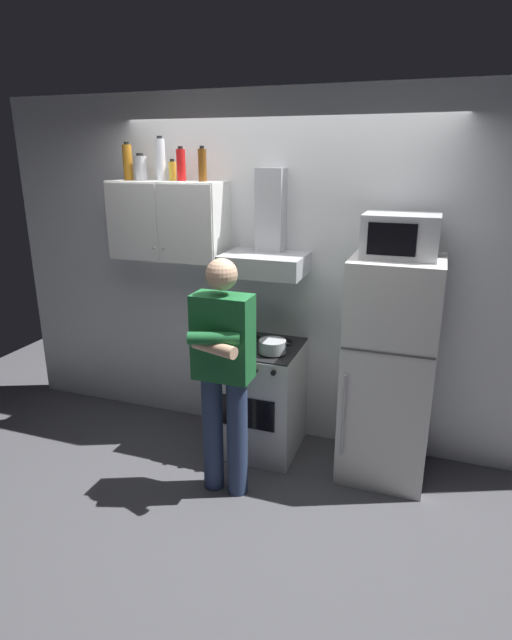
{
  "coord_description": "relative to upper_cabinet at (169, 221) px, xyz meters",
  "views": [
    {
      "loc": [
        1.13,
        -3.19,
        2.24
      ],
      "look_at": [
        0.0,
        0.0,
        1.15
      ],
      "focal_mm": 28.87,
      "sensor_mm": 36.0,
      "label": 1
    }
  ],
  "objects": [
    {
      "name": "ground_plane",
      "position": [
        0.85,
        -0.37,
        -1.75
      ],
      "size": [
        7.0,
        7.0,
        0.0
      ],
      "primitive_type": "plane",
      "color": "#4C4C51"
    },
    {
      "name": "back_wall_tiled",
      "position": [
        0.85,
        0.23,
        -0.4
      ],
      "size": [
        4.8,
        0.1,
        2.7
      ],
      "primitive_type": "cube",
      "color": "white",
      "rests_on": "ground_plane"
    },
    {
      "name": "upper_cabinet",
      "position": [
        0.0,
        0.0,
        0.0
      ],
      "size": [
        0.9,
        0.37,
        0.6
      ],
      "color": "white"
    },
    {
      "name": "stove_oven",
      "position": [
        0.8,
        -0.13,
        -1.32
      ],
      "size": [
        0.6,
        0.62,
        0.87
      ],
      "color": "silver",
      "rests_on": "ground_plane"
    },
    {
      "name": "range_hood",
      "position": [
        0.8,
        0.0,
        -0.15
      ],
      "size": [
        0.6,
        0.44,
        0.75
      ],
      "color": "#B7BABF"
    },
    {
      "name": "refrigerator",
      "position": [
        1.75,
        -0.12,
        -0.95
      ],
      "size": [
        0.6,
        0.62,
        1.6
      ],
      "color": "white",
      "rests_on": "ground_plane"
    },
    {
      "name": "microwave",
      "position": [
        1.75,
        -0.11,
        -0.01
      ],
      "size": [
        0.48,
        0.37,
        0.28
      ],
      "color": "#B7BABF",
      "rests_on": "refrigerator"
    },
    {
      "name": "person_standing",
      "position": [
        0.75,
        -0.73,
        -0.85
      ],
      "size": [
        0.38,
        0.33,
        1.64
      ],
      "color": "navy",
      "rests_on": "ground_plane"
    },
    {
      "name": "cooking_pot",
      "position": [
        0.93,
        -0.24,
        -0.83
      ],
      "size": [
        0.3,
        0.2,
        0.09
      ],
      "color": "#B7BABF",
      "rests_on": "stove_oven"
    },
    {
      "name": "bottle_soda_red",
      "position": [
        0.12,
        0.02,
        0.42
      ],
      "size": [
        0.07,
        0.07,
        0.25
      ],
      "color": "red",
      "rests_on": "upper_cabinet"
    },
    {
      "name": "bottle_canister_steel",
      "position": [
        -0.21,
        -0.02,
        0.39
      ],
      "size": [
        0.1,
        0.1,
        0.2
      ],
      "color": "#B2B5BA",
      "rests_on": "upper_cabinet"
    },
    {
      "name": "bottle_beer_brown",
      "position": [
        0.3,
        -0.0,
        0.42
      ],
      "size": [
        0.06,
        0.06,
        0.25
      ],
      "color": "brown",
      "rests_on": "upper_cabinet"
    },
    {
      "name": "bottle_spice_jar",
      "position": [
        0.03,
        0.05,
        0.37
      ],
      "size": [
        0.06,
        0.06,
        0.16
      ],
      "color": "gold",
      "rests_on": "upper_cabinet"
    },
    {
      "name": "bottle_vodka_clear",
      "position": [
        -0.06,
        0.03,
        0.45
      ],
      "size": [
        0.07,
        0.07,
        0.32
      ],
      "color": "silver",
      "rests_on": "upper_cabinet"
    },
    {
      "name": "bottle_liquor_amber",
      "position": [
        -0.32,
        -0.02,
        0.43
      ],
      "size": [
        0.07,
        0.07,
        0.28
      ],
      "color": "#B7721E",
      "rests_on": "upper_cabinet"
    }
  ]
}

